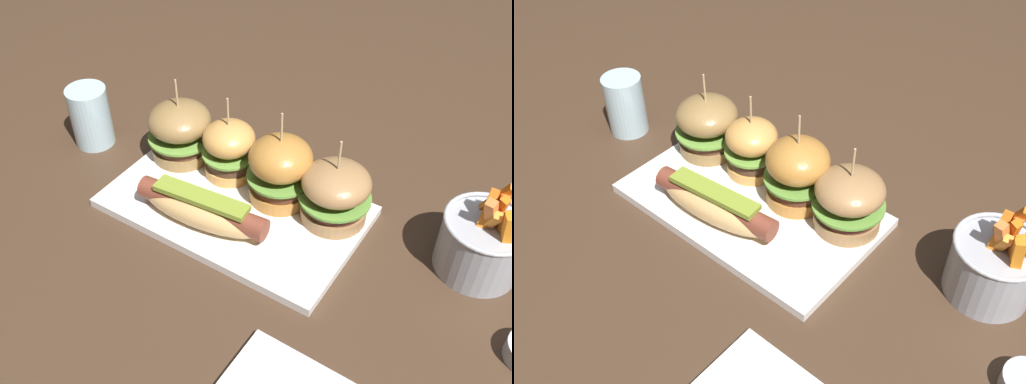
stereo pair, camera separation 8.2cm
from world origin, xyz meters
The scene contains 9 objects.
ground_plane centered at (0.00, 0.00, 0.00)m, with size 3.00×3.00×0.00m, color #422D1E.
platter_main centered at (0.00, 0.00, 0.01)m, with size 0.37×0.22×0.01m, color white.
hot_dog centered at (-0.02, -0.06, 0.04)m, with size 0.20×0.07×0.05m.
slider_far_left centered at (-0.13, 0.05, 0.06)m, with size 0.10×0.10×0.14m.
slider_center_left centered at (-0.05, 0.05, 0.06)m, with size 0.08×0.08×0.13m.
slider_center_right centered at (0.05, 0.05, 0.07)m, with size 0.10×0.10×0.15m.
slider_far_right centered at (0.13, 0.05, 0.06)m, with size 0.10×0.10×0.13m.
fries_bucket centered at (0.33, 0.08, 0.05)m, with size 0.11×0.11×0.14m.
water_glass centered at (-0.29, 0.01, 0.05)m, with size 0.06×0.06×0.10m, color silver.
Camera 2 is at (0.43, -0.46, 0.60)m, focal length 41.59 mm.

